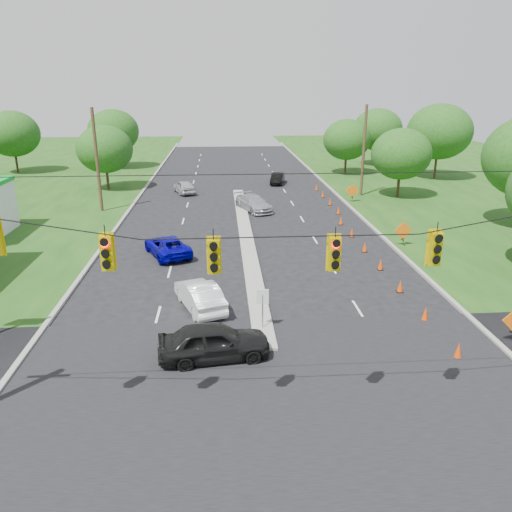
{
  "coord_description": "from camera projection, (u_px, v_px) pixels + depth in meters",
  "views": [
    {
      "loc": [
        -1.73,
        -14.56,
        10.68
      ],
      "look_at": [
        -0.13,
        8.45,
        2.8
      ],
      "focal_mm": 35.0,
      "sensor_mm": 36.0,
      "label": 1
    }
  ],
  "objects": [
    {
      "name": "ground",
      "position": [
        277.0,
        411.0,
        17.31
      ],
      "size": [
        160.0,
        160.0,
        0.0
      ],
      "primitive_type": "plane",
      "color": "black",
      "rests_on": "ground"
    },
    {
      "name": "cross_street",
      "position": [
        277.0,
        411.0,
        17.31
      ],
      "size": [
        160.0,
        14.0,
        0.02
      ],
      "primitive_type": "cube",
      "color": "black",
      "rests_on": "ground"
    },
    {
      "name": "curb_left",
      "position": [
        129.0,
        211.0,
        44.97
      ],
      "size": [
        0.25,
        110.0,
        0.16
      ],
      "primitive_type": "cube",
      "color": "gray",
      "rests_on": "ground"
    },
    {
      "name": "curb_right",
      "position": [
        350.0,
        207.0,
        46.3
      ],
      "size": [
        0.25,
        110.0,
        0.16
      ],
      "primitive_type": "cube",
      "color": "gray",
      "rests_on": "ground"
    },
    {
      "name": "median",
      "position": [
        246.0,
        237.0,
        37.13
      ],
      "size": [
        1.0,
        34.0,
        0.18
      ],
      "primitive_type": "cube",
      "color": "gray",
      "rests_on": "ground"
    },
    {
      "name": "median_sign",
      "position": [
        263.0,
        301.0,
        22.5
      ],
      "size": [
        0.55,
        0.06,
        2.05
      ],
      "color": "gray",
      "rests_on": "ground"
    },
    {
      "name": "signal_span",
      "position": [
        281.0,
        289.0,
        14.76
      ],
      "size": [
        25.6,
        0.32,
        9.0
      ],
      "color": "#422D1C",
      "rests_on": "ground"
    },
    {
      "name": "utility_pole_far_left",
      "position": [
        97.0,
        161.0,
        43.35
      ],
      "size": [
        0.28,
        0.28,
        9.0
      ],
      "primitive_type": "cylinder",
      "color": "#422D1C",
      "rests_on": "ground"
    },
    {
      "name": "utility_pole_far_right",
      "position": [
        364.0,
        151.0,
        49.72
      ],
      "size": [
        0.28,
        0.28,
        9.0
      ],
      "primitive_type": "cylinder",
      "color": "#422D1C",
      "rests_on": "ground"
    },
    {
      "name": "cone_0",
      "position": [
        458.0,
        350.0,
        20.55
      ],
      "size": [
        0.32,
        0.32,
        0.7
      ],
      "primitive_type": "cone",
      "color": "#E54206",
      "rests_on": "ground"
    },
    {
      "name": "cone_1",
      "position": [
        425.0,
        314.0,
        23.85
      ],
      "size": [
        0.32,
        0.32,
        0.7
      ],
      "primitive_type": "cone",
      "color": "#E54206",
      "rests_on": "ground"
    },
    {
      "name": "cone_2",
      "position": [
        400.0,
        286.0,
        27.15
      ],
      "size": [
        0.32,
        0.32,
        0.7
      ],
      "primitive_type": "cone",
      "color": "#E54206",
      "rests_on": "ground"
    },
    {
      "name": "cone_3",
      "position": [
        381.0,
        264.0,
        30.46
      ],
      "size": [
        0.32,
        0.32,
        0.7
      ],
      "primitive_type": "cone",
      "color": "#E54206",
      "rests_on": "ground"
    },
    {
      "name": "cone_4",
      "position": [
        365.0,
        247.0,
        33.76
      ],
      "size": [
        0.32,
        0.32,
        0.7
      ],
      "primitive_type": "cone",
      "color": "#E54206",
      "rests_on": "ground"
    },
    {
      "name": "cone_5",
      "position": [
        352.0,
        233.0,
        37.07
      ],
      "size": [
        0.32,
        0.32,
        0.7
      ],
      "primitive_type": "cone",
      "color": "#E54206",
      "rests_on": "ground"
    },
    {
      "name": "cone_6",
      "position": [
        341.0,
        221.0,
        40.37
      ],
      "size": [
        0.32,
        0.32,
        0.7
      ],
      "primitive_type": "cone",
      "color": "#E54206",
      "rests_on": "ground"
    },
    {
      "name": "cone_7",
      "position": [
        339.0,
        210.0,
        43.71
      ],
      "size": [
        0.32,
        0.32,
        0.7
      ],
      "primitive_type": "cone",
      "color": "#E54206",
      "rests_on": "ground"
    },
    {
      "name": "cone_8",
      "position": [
        330.0,
        202.0,
        47.02
      ],
      "size": [
        0.32,
        0.32,
        0.7
      ],
      "primitive_type": "cone",
      "color": "#E54206",
      "rests_on": "ground"
    },
    {
      "name": "cone_9",
      "position": [
        323.0,
        194.0,
        50.32
      ],
      "size": [
        0.32,
        0.32,
        0.7
      ],
      "primitive_type": "cone",
      "color": "#E54206",
      "rests_on": "ground"
    },
    {
      "name": "cone_10",
      "position": [
        316.0,
        187.0,
        53.63
      ],
      "size": [
        0.32,
        0.32,
        0.7
      ],
      "primitive_type": "cone",
      "color": "#E54206",
      "rests_on": "ground"
    },
    {
      "name": "work_sign_1",
      "position": [
        403.0,
        231.0,
        34.66
      ],
      "size": [
        1.27,
        0.58,
        1.37
      ],
      "color": "black",
      "rests_on": "ground"
    },
    {
      "name": "work_sign_2",
      "position": [
        352.0,
        191.0,
        47.88
      ],
      "size": [
        1.27,
        0.58,
        1.37
      ],
      "color": "black",
      "rests_on": "ground"
    },
    {
      "name": "tree_4",
      "position": [
        12.0,
        134.0,
        62.95
      ],
      "size": [
        6.72,
        6.72,
        7.84
      ],
      "color": "black",
      "rests_on": "ground"
    },
    {
      "name": "tree_5",
      "position": [
        105.0,
        149.0,
        52.75
      ],
      "size": [
        5.88,
        5.88,
        6.86
      ],
      "color": "black",
      "rests_on": "ground"
    },
    {
      "name": "tree_6",
      "position": [
        113.0,
        131.0,
        66.57
      ],
      "size": [
        6.72,
        6.72,
        7.84
      ],
      "color": "black",
      "rests_on": "ground"
    },
    {
      "name": "tree_9",
      "position": [
        401.0,
        154.0,
        49.06
      ],
      "size": [
        5.88,
        5.88,
        6.86
      ],
      "color": "black",
      "rests_on": "ground"
    },
    {
      "name": "tree_10",
      "position": [
        439.0,
        132.0,
        58.62
      ],
      "size": [
        7.56,
        7.56,
        8.82
      ],
      "color": "black",
      "rests_on": "ground"
    },
    {
      "name": "tree_11",
      "position": [
        378.0,
        130.0,
        68.94
      ],
      "size": [
        6.72,
        6.72,
        7.84
      ],
      "color": "black",
      "rests_on": "ground"
    },
    {
      "name": "tree_12",
      "position": [
        347.0,
        140.0,
        62.14
      ],
      "size": [
        5.88,
        5.88,
        6.86
      ],
      "color": "black",
      "rests_on": "ground"
    },
    {
      "name": "black_sedan",
      "position": [
        214.0,
        342.0,
        20.37
      ],
      "size": [
        4.76,
        2.39,
        1.56
      ],
      "primitive_type": "imported",
      "rotation": [
        0.0,
        0.0,
        1.7
      ],
      "color": "black",
      "rests_on": "ground"
    },
    {
      "name": "white_sedan",
      "position": [
        200.0,
        295.0,
        25.06
      ],
      "size": [
        2.9,
        4.57,
        1.42
      ],
      "primitive_type": "imported",
      "rotation": [
        0.0,
        0.0,
        3.49
      ],
      "color": "white",
      "rests_on": "ground"
    },
    {
      "name": "blue_pickup",
      "position": [
        167.0,
        246.0,
        32.98
      ],
      "size": [
        3.83,
        5.17,
        1.31
      ],
      "primitive_type": "imported",
      "rotation": [
        0.0,
        0.0,
        3.54
      ],
      "color": "#0600A2",
      "rests_on": "ground"
    },
    {
      "name": "silver_car_far",
      "position": [
        254.0,
        203.0,
        44.79
      ],
      "size": [
        3.68,
        5.19,
        1.4
      ],
      "primitive_type": "imported",
      "rotation": [
        0.0,
        0.0,
        0.4
      ],
      "color": "#91919A",
      "rests_on": "ground"
    },
    {
      "name": "silver_car_oncoming",
      "position": [
        184.0,
        187.0,
        52.1
      ],
      "size": [
        2.85,
        4.34,
        1.37
      ],
      "primitive_type": "imported",
      "rotation": [
        0.0,
        0.0,
        3.47
      ],
      "color": "#A7A8AD",
      "rests_on": "ground"
    },
    {
      "name": "dark_car_receding",
      "position": [
        277.0,
        178.0,
        57.22
      ],
      "size": [
        2.11,
        4.03,
        1.26
      ],
      "primitive_type": "imported",
      "rotation": [
        0.0,
        0.0,
        -0.21
      ],
      "color": "black",
      "rests_on": "ground"
    }
  ]
}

